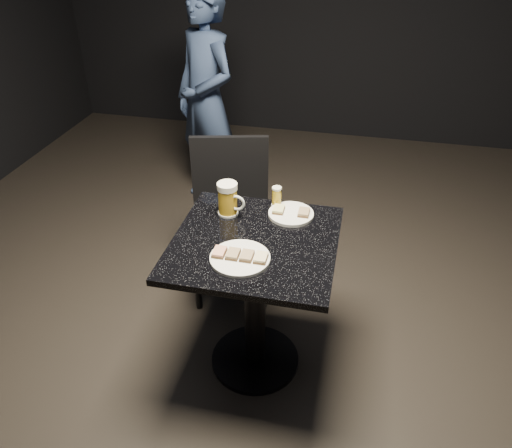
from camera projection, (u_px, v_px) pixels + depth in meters
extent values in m
plane|color=black|center=(255.00, 360.00, 2.54)|extent=(6.00, 6.00, 0.00)
cylinder|color=white|center=(240.00, 258.00, 2.01)|extent=(0.25, 0.25, 0.01)
cylinder|color=white|center=(291.00, 214.00, 2.29)|extent=(0.21, 0.21, 0.01)
imported|color=navy|center=(206.00, 101.00, 3.49)|extent=(0.68, 0.64, 1.56)
cylinder|color=black|center=(255.00, 358.00, 2.54)|extent=(0.44, 0.44, 0.03)
cylinder|color=black|center=(255.00, 306.00, 2.34)|extent=(0.10, 0.10, 0.69)
cube|color=black|center=(255.00, 243.00, 2.14)|extent=(0.70, 0.70, 0.03)
cylinder|color=silver|center=(228.00, 213.00, 2.31)|extent=(0.09, 0.09, 0.01)
cylinder|color=gold|center=(228.00, 201.00, 2.27)|extent=(0.09, 0.09, 0.12)
cylinder|color=white|center=(227.00, 186.00, 2.23)|extent=(0.09, 0.09, 0.03)
torus|color=white|center=(237.00, 203.00, 2.24)|extent=(0.08, 0.01, 0.08)
cylinder|color=silver|center=(276.00, 205.00, 2.37)|extent=(0.05, 0.05, 0.01)
cylinder|color=gold|center=(277.00, 197.00, 2.34)|extent=(0.04, 0.04, 0.08)
cylinder|color=silver|center=(277.00, 188.00, 2.32)|extent=(0.05, 0.05, 0.01)
cube|color=black|center=(230.00, 224.00, 2.78)|extent=(0.53, 0.53, 0.04)
cylinder|color=black|center=(197.00, 278.00, 2.75)|extent=(0.03, 0.03, 0.43)
cylinder|color=black|center=(264.00, 277.00, 2.76)|extent=(0.03, 0.03, 0.43)
cylinder|color=black|center=(202.00, 240.00, 3.06)|extent=(0.03, 0.03, 0.43)
cylinder|color=black|center=(262.00, 239.00, 3.07)|extent=(0.03, 0.03, 0.43)
cube|color=black|center=(230.00, 172.00, 2.83)|extent=(0.43, 0.14, 0.44)
cube|color=#4C3521|center=(219.00, 253.00, 2.02)|extent=(0.05, 0.07, 0.01)
cube|color=tan|center=(219.00, 251.00, 2.02)|extent=(0.05, 0.07, 0.01)
cube|color=#4C3521|center=(233.00, 255.00, 2.01)|extent=(0.05, 0.07, 0.01)
cube|color=#8C7251|center=(233.00, 253.00, 2.01)|extent=(0.05, 0.07, 0.01)
cube|color=#4C3521|center=(247.00, 257.00, 2.00)|extent=(0.05, 0.07, 0.01)
cube|color=#8C7251|center=(247.00, 255.00, 2.00)|extent=(0.05, 0.07, 0.01)
cube|color=#4C3521|center=(261.00, 259.00, 1.99)|extent=(0.05, 0.07, 0.01)
cube|color=beige|center=(261.00, 257.00, 1.99)|extent=(0.05, 0.07, 0.01)
cube|color=#4C3521|center=(279.00, 210.00, 2.30)|extent=(0.05, 0.07, 0.01)
cube|color=#D1D184|center=(279.00, 208.00, 2.29)|extent=(0.05, 0.07, 0.01)
cube|color=#4C3521|center=(304.00, 213.00, 2.28)|extent=(0.05, 0.07, 0.01)
cube|color=#8C7251|center=(304.00, 211.00, 2.27)|extent=(0.05, 0.07, 0.01)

